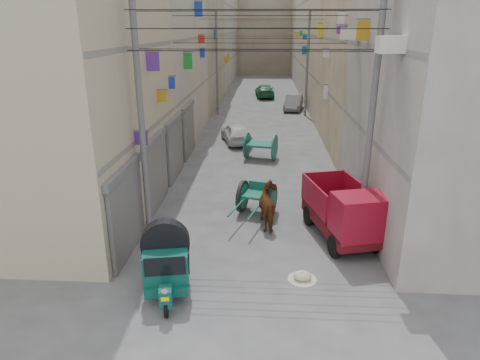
# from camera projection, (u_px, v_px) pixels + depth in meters

# --- Properties ---
(building_row_left) EXTENTS (8.00, 62.00, 14.00)m
(building_row_left) POSITION_uv_depth(u_px,v_px,m) (176.00, 32.00, 39.44)
(building_row_left) COLOR tan
(building_row_left) RESTS_ON ground
(building_row_right) EXTENTS (8.00, 62.00, 14.00)m
(building_row_right) POSITION_uv_depth(u_px,v_px,m) (352.00, 32.00, 38.55)
(building_row_right) COLOR #A9A49E
(building_row_right) RESTS_ON ground
(end_cap_building) EXTENTS (22.00, 10.00, 13.00)m
(end_cap_building) POSITION_uv_depth(u_px,v_px,m) (265.00, 30.00, 68.94)
(end_cap_building) COLOR tan
(end_cap_building) RESTS_ON ground
(shutters_left) EXTENTS (0.18, 14.40, 2.88)m
(shutters_left) POSITION_uv_depth(u_px,v_px,m) (166.00, 158.00, 18.56)
(shutters_left) COLOR #4B4B50
(shutters_left) RESTS_ON ground
(signboards) EXTENTS (8.22, 40.52, 5.67)m
(signboards) POSITION_uv_depth(u_px,v_px,m) (261.00, 82.00, 28.29)
(signboards) COLOR #0C6486
(signboards) RESTS_ON ground
(ac_units) EXTENTS (0.70, 6.55, 3.35)m
(ac_units) POSITION_uv_depth(u_px,v_px,m) (372.00, 7.00, 13.59)
(ac_units) COLOR silver
(ac_units) RESTS_ON ground
(utility_poles) EXTENTS (7.40, 22.20, 8.00)m
(utility_poles) POSITION_uv_depth(u_px,v_px,m) (260.00, 81.00, 23.72)
(utility_poles) COLOR #5B5B5D
(utility_poles) RESTS_ON ground
(overhead_cables) EXTENTS (7.40, 22.52, 1.12)m
(overhead_cables) POSITION_uv_depth(u_px,v_px,m) (260.00, 29.00, 20.35)
(overhead_cables) COLOR black
(overhead_cables) RESTS_ON ground
(auto_rickshaw) EXTENTS (1.57, 2.35, 1.60)m
(auto_rickshaw) POSITION_uv_depth(u_px,v_px,m) (166.00, 260.00, 11.49)
(auto_rickshaw) COLOR black
(auto_rickshaw) RESTS_ON ground
(tonga_cart) EXTENTS (1.79, 2.97, 1.26)m
(tonga_cart) POSITION_uv_depth(u_px,v_px,m) (257.00, 198.00, 16.45)
(tonga_cart) COLOR black
(tonga_cart) RESTS_ON ground
(mini_truck) EXTENTS (2.46, 3.90, 2.03)m
(mini_truck) POSITION_uv_depth(u_px,v_px,m) (347.00, 217.00, 14.03)
(mini_truck) COLOR black
(mini_truck) RESTS_ON ground
(second_cart) EXTENTS (1.91, 1.76, 1.44)m
(second_cart) POSITION_uv_depth(u_px,v_px,m) (261.00, 146.00, 23.24)
(second_cart) COLOR #145948
(second_cart) RESTS_ON ground
(feed_sack) EXTENTS (0.52, 0.42, 0.26)m
(feed_sack) POSITION_uv_depth(u_px,v_px,m) (302.00, 276.00, 12.24)
(feed_sack) COLOR beige
(feed_sack) RESTS_ON ground
(horse) EXTENTS (1.19, 1.92, 1.51)m
(horse) POSITION_uv_depth(u_px,v_px,m) (271.00, 206.00, 15.39)
(horse) COLOR brown
(horse) RESTS_ON ground
(distant_car_white) EXTENTS (2.41, 3.94, 1.25)m
(distant_car_white) POSITION_uv_depth(u_px,v_px,m) (236.00, 133.00, 26.72)
(distant_car_white) COLOR silver
(distant_car_white) RESTS_ON ground
(distant_car_grey) EXTENTS (1.98, 4.07, 1.28)m
(distant_car_grey) POSITION_uv_depth(u_px,v_px,m) (294.00, 103.00, 37.32)
(distant_car_grey) COLOR slate
(distant_car_grey) RESTS_ON ground
(distant_car_green) EXTENTS (2.14, 4.53, 1.28)m
(distant_car_green) POSITION_uv_depth(u_px,v_px,m) (265.00, 91.00, 44.08)
(distant_car_green) COLOR #216137
(distant_car_green) RESTS_ON ground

